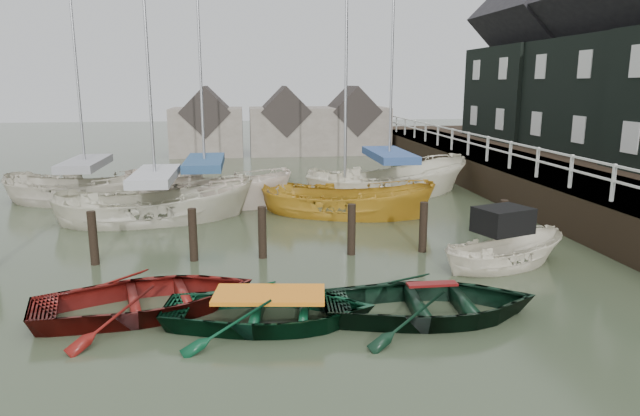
{
  "coord_description": "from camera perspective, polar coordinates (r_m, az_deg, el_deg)",
  "views": [
    {
      "loc": [
        -1.57,
        -11.65,
        4.57
      ],
      "look_at": [
        0.29,
        2.64,
        1.4
      ],
      "focal_mm": 32.0,
      "sensor_mm": 36.0,
      "label": 1
    }
  ],
  "objects": [
    {
      "name": "ground",
      "position": [
        12.62,
        0.23,
        -8.84
      ],
      "size": [
        120.0,
        120.0,
        0.0
      ],
      "primitive_type": "plane",
      "color": "#2F3723",
      "rests_on": "ground"
    },
    {
      "name": "pier",
      "position": [
        24.61,
        19.36,
        2.68
      ],
      "size": [
        3.04,
        32.0,
        2.7
      ],
      "color": "black",
      "rests_on": "ground"
    },
    {
      "name": "mooring_pilings",
      "position": [
        15.21,
        -5.45,
        -3.17
      ],
      "size": [
        13.72,
        0.22,
        1.8
      ],
      "color": "black",
      "rests_on": "ground"
    },
    {
      "name": "far_sheds",
      "position": [
        37.83,
        -3.82,
        8.27
      ],
      "size": [
        14.0,
        4.08,
        4.39
      ],
      "color": "#665B51",
      "rests_on": "ground"
    },
    {
      "name": "rowboat_red",
      "position": [
        12.3,
        -16.75,
        -9.96
      ],
      "size": [
        5.04,
        4.14,
        0.91
      ],
      "primitive_type": "imported",
      "rotation": [
        0.0,
        0.0,
        1.82
      ],
      "color": "#58100C",
      "rests_on": "ground"
    },
    {
      "name": "rowboat_green",
      "position": [
        11.33,
        -5.02,
        -11.44
      ],
      "size": [
        4.44,
        3.43,
        0.85
      ],
      "primitive_type": "imported",
      "rotation": [
        0.0,
        0.0,
        1.44
      ],
      "color": "black",
      "rests_on": "ground"
    },
    {
      "name": "rowboat_dkgreen",
      "position": [
        11.8,
        11.0,
        -10.63
      ],
      "size": [
        4.47,
        3.32,
        0.89
      ],
      "primitive_type": "imported",
      "rotation": [
        0.0,
        0.0,
        1.51
      ],
      "color": "black",
      "rests_on": "ground"
    },
    {
      "name": "motorboat",
      "position": [
        15.32,
        17.85,
        -5.09
      ],
      "size": [
        3.9,
        2.5,
        2.19
      ],
      "rotation": [
        0.0,
        0.0,
        1.91
      ],
      "color": "beige",
      "rests_on": "ground"
    },
    {
      "name": "sailboat_a",
      "position": [
        20.13,
        -15.93,
        -1.02
      ],
      "size": [
        6.93,
        3.6,
        11.23
      ],
      "rotation": [
        0.0,
        0.0,
        1.75
      ],
      "color": "beige",
      "rests_on": "ground"
    },
    {
      "name": "sailboat_b",
      "position": [
        22.48,
        -11.31,
        0.59
      ],
      "size": [
        7.43,
        5.09,
        11.54
      ],
      "rotation": [
        0.0,
        0.0,
        1.18
      ],
      "color": "beige",
      "rests_on": "ground"
    },
    {
      "name": "sailboat_c",
      "position": [
        20.24,
        2.48,
        -0.62
      ],
      "size": [
        6.68,
        4.51,
        10.74
      ],
      "rotation": [
        0.0,
        0.0,
        1.19
      ],
      "color": "#B78522",
      "rests_on": "ground"
    },
    {
      "name": "sailboat_d",
      "position": [
        23.84,
        6.86,
        1.41
      ],
      "size": [
        7.84,
        4.61,
        11.9
      ],
      "rotation": [
        0.0,
        0.0,
        1.84
      ],
      "color": "beige",
      "rests_on": "ground"
    },
    {
      "name": "sailboat_e",
      "position": [
        24.1,
        -22.17,
        0.69
      ],
      "size": [
        6.94,
        3.58,
        10.31
      ],
      "rotation": [
        0.0,
        0.0,
        1.4
      ],
      "color": "beige",
      "rests_on": "ground"
    }
  ]
}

